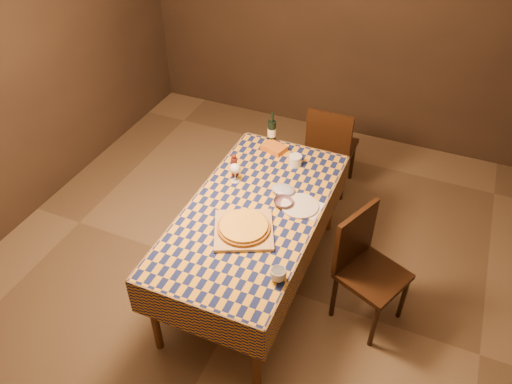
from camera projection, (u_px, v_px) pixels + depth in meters
room at (253, 143)px, 3.22m from camera, size 5.00×5.10×2.70m
dining_table at (253, 218)px, 3.64m from camera, size 0.94×1.84×0.77m
cutting_board at (244, 230)px, 3.41m from camera, size 0.53×0.53×0.02m
pizza at (244, 227)px, 3.40m from camera, size 0.44×0.44×0.04m
pepper_mill at (234, 166)px, 3.85m from camera, size 0.06×0.06×0.20m
bowl at (283, 203)px, 3.62m from camera, size 0.15×0.15×0.04m
wine_glass at (235, 169)px, 3.78m from camera, size 0.08×0.08×0.16m
wine_bottle at (272, 131)px, 4.20m from camera, size 0.09×0.09×0.29m
deli_tub at (295, 160)px, 3.99m from camera, size 0.14×0.14×0.09m
takeout_container at (274, 148)px, 4.16m from camera, size 0.22×0.18×0.05m
white_plate at (300, 206)px, 3.61m from camera, size 0.36×0.36×0.02m
tumbler at (278, 275)px, 3.07m from camera, size 0.13×0.13×0.08m
flour_patch at (303, 206)px, 3.62m from camera, size 0.28×0.23×0.00m
flour_bag at (283, 190)px, 3.73m from camera, size 0.20×0.17×0.05m
chair_far at (330, 145)px, 4.67m from camera, size 0.42×0.43×0.93m
chair_right at (365, 263)px, 3.53m from camera, size 0.56×0.56×0.93m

